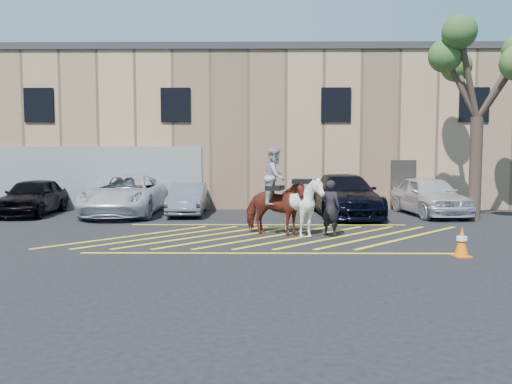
{
  "coord_description": "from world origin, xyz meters",
  "views": [
    {
      "loc": [
        -0.28,
        -15.0,
        2.45
      ],
      "look_at": [
        -0.42,
        0.2,
        1.3
      ],
      "focal_mm": 35.0,
      "sensor_mm": 36.0,
      "label": 1
    }
  ],
  "objects_px": {
    "car_silver_sedan": "(188,199)",
    "mounted_bay": "(275,200)",
    "car_white_pickup": "(126,195)",
    "car_black_suv": "(33,197)",
    "tree": "(479,64)",
    "saddled_white": "(302,205)",
    "handler": "(331,208)",
    "car_white_suv": "(429,196)",
    "traffic_cone": "(462,242)",
    "car_blue_suv": "(344,195)"
  },
  "relations": [
    {
      "from": "traffic_cone",
      "to": "car_black_suv",
      "type": "bearing_deg",
      "value": 149.85
    },
    {
      "from": "mounted_bay",
      "to": "saddled_white",
      "type": "bearing_deg",
      "value": -19.39
    },
    {
      "from": "car_silver_sedan",
      "to": "mounted_bay",
      "type": "distance_m",
      "value": 6.16
    },
    {
      "from": "mounted_bay",
      "to": "tree",
      "type": "xyz_separation_m",
      "value": [
        7.43,
        3.27,
        4.62
      ]
    },
    {
      "from": "handler",
      "to": "traffic_cone",
      "type": "height_order",
      "value": "handler"
    },
    {
      "from": "car_white_suv",
      "to": "traffic_cone",
      "type": "relative_size",
      "value": 6.37
    },
    {
      "from": "car_white_suv",
      "to": "handler",
      "type": "xyz_separation_m",
      "value": [
        -4.67,
        -5.17,
        0.05
      ]
    },
    {
      "from": "saddled_white",
      "to": "tree",
      "type": "bearing_deg",
      "value": 28.2
    },
    {
      "from": "car_white_pickup",
      "to": "traffic_cone",
      "type": "distance_m",
      "value": 13.2
    },
    {
      "from": "car_blue_suv",
      "to": "saddled_white",
      "type": "height_order",
      "value": "saddled_white"
    },
    {
      "from": "car_black_suv",
      "to": "mounted_bay",
      "type": "height_order",
      "value": "mounted_bay"
    },
    {
      "from": "car_black_suv",
      "to": "car_white_suv",
      "type": "xyz_separation_m",
      "value": [
        15.99,
        0.03,
        0.05
      ]
    },
    {
      "from": "car_silver_sedan",
      "to": "car_white_suv",
      "type": "distance_m",
      "value": 9.73
    },
    {
      "from": "car_white_suv",
      "to": "traffic_cone",
      "type": "xyz_separation_m",
      "value": [
        -1.95,
        -8.19,
        -0.43
      ]
    },
    {
      "from": "car_white_suv",
      "to": "mounted_bay",
      "type": "xyz_separation_m",
      "value": [
        -6.34,
        -4.98,
        0.27
      ]
    },
    {
      "from": "tree",
      "to": "handler",
      "type": "bearing_deg",
      "value": -149.02
    },
    {
      "from": "car_black_suv",
      "to": "tree",
      "type": "bearing_deg",
      "value": -8.74
    },
    {
      "from": "car_black_suv",
      "to": "tree",
      "type": "height_order",
      "value": "tree"
    },
    {
      "from": "car_silver_sedan",
      "to": "handler",
      "type": "xyz_separation_m",
      "value": [
        5.06,
        -5.31,
        0.21
      ]
    },
    {
      "from": "tree",
      "to": "traffic_cone",
      "type": "bearing_deg",
      "value": -115.12
    },
    {
      "from": "car_blue_suv",
      "to": "mounted_bay",
      "type": "xyz_separation_m",
      "value": [
        -2.91,
        -4.85,
        0.25
      ]
    },
    {
      "from": "car_black_suv",
      "to": "car_blue_suv",
      "type": "xyz_separation_m",
      "value": [
        12.56,
        -0.1,
        0.07
      ]
    },
    {
      "from": "mounted_bay",
      "to": "traffic_cone",
      "type": "relative_size",
      "value": 3.62
    },
    {
      "from": "car_silver_sedan",
      "to": "car_white_pickup",
      "type": "bearing_deg",
      "value": 179.81
    },
    {
      "from": "car_black_suv",
      "to": "traffic_cone",
      "type": "distance_m",
      "value": 16.25
    },
    {
      "from": "car_white_pickup",
      "to": "traffic_cone",
      "type": "bearing_deg",
      "value": -39.28
    },
    {
      "from": "car_silver_sedan",
      "to": "car_blue_suv",
      "type": "distance_m",
      "value": 6.31
    },
    {
      "from": "handler",
      "to": "mounted_bay",
      "type": "relative_size",
      "value": 0.64
    },
    {
      "from": "car_black_suv",
      "to": "saddled_white",
      "type": "height_order",
      "value": "saddled_white"
    },
    {
      "from": "car_white_pickup",
      "to": "handler",
      "type": "distance_m",
      "value": 9.2
    },
    {
      "from": "car_white_suv",
      "to": "traffic_cone",
      "type": "distance_m",
      "value": 8.43
    },
    {
      "from": "car_blue_suv",
      "to": "car_white_suv",
      "type": "xyz_separation_m",
      "value": [
        3.43,
        0.13,
        -0.03
      ]
    },
    {
      "from": "car_black_suv",
      "to": "car_white_pickup",
      "type": "distance_m",
      "value": 3.75
    },
    {
      "from": "handler",
      "to": "traffic_cone",
      "type": "distance_m",
      "value": 4.09
    },
    {
      "from": "car_blue_suv",
      "to": "tree",
      "type": "xyz_separation_m",
      "value": [
        4.52,
        -1.58,
        4.87
      ]
    },
    {
      "from": "car_white_pickup",
      "to": "car_blue_suv",
      "type": "relative_size",
      "value": 1.04
    },
    {
      "from": "car_white_suv",
      "to": "traffic_cone",
      "type": "height_order",
      "value": "car_white_suv"
    },
    {
      "from": "car_white_suv",
      "to": "tree",
      "type": "xyz_separation_m",
      "value": [
        1.09,
        -1.71,
        4.9
      ]
    },
    {
      "from": "car_blue_suv",
      "to": "handler",
      "type": "xyz_separation_m",
      "value": [
        -1.25,
        -5.04,
        0.02
      ]
    },
    {
      "from": "car_black_suv",
      "to": "car_silver_sedan",
      "type": "relative_size",
      "value": 1.13
    },
    {
      "from": "traffic_cone",
      "to": "mounted_bay",
      "type": "bearing_deg",
      "value": 143.89
    },
    {
      "from": "car_silver_sedan",
      "to": "tree",
      "type": "bearing_deg",
      "value": -11.49
    },
    {
      "from": "car_white_pickup",
      "to": "saddled_white",
      "type": "xyz_separation_m",
      "value": [
        6.7,
        -5.33,
        0.12
      ]
    },
    {
      "from": "car_white_pickup",
      "to": "car_blue_suv",
      "type": "bearing_deg",
      "value": -1.87
    },
    {
      "from": "car_white_suv",
      "to": "mounted_bay",
      "type": "bearing_deg",
      "value": -147.29
    },
    {
      "from": "tree",
      "to": "car_black_suv",
      "type": "bearing_deg",
      "value": 174.38
    },
    {
      "from": "car_white_pickup",
      "to": "tree",
      "type": "bearing_deg",
      "value": -8.15
    },
    {
      "from": "saddled_white",
      "to": "traffic_cone",
      "type": "relative_size",
      "value": 2.68
    },
    {
      "from": "handler",
      "to": "traffic_cone",
      "type": "xyz_separation_m",
      "value": [
        2.73,
        -3.02,
        -0.48
      ]
    },
    {
      "from": "car_white_pickup",
      "to": "car_silver_sedan",
      "type": "distance_m",
      "value": 2.52
    }
  ]
}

